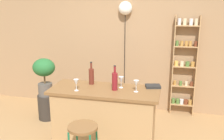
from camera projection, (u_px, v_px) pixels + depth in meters
The scene contains 14 objects.
back_wall at pixel (125, 39), 5.05m from camera, with size 6.40×0.10×2.80m, color #997551.
kitchen_counter at pixel (105, 119), 3.74m from camera, with size 1.54×0.64×0.93m.
bar_stool at pixel (83, 138), 3.16m from camera, with size 0.37×0.37×0.67m.
spice_shelf at pixel (184, 65), 4.79m from camera, with size 0.44×0.13×1.89m.
plant_stool at pixel (47, 107), 4.76m from camera, with size 0.31×0.31×0.46m, color #2D2823.
potted_plant at pixel (44, 73), 4.59m from camera, with size 0.40×0.36×0.69m.
bottle_spirits_clear at pixel (115, 78), 3.78m from camera, with size 0.07×0.07×0.27m.
bottle_wine_red at pixel (91, 76), 3.80m from camera, with size 0.08×0.08×0.34m.
bottle_sauce_amber at pixel (115, 81), 3.55m from camera, with size 0.08×0.08×0.35m.
wine_glass_left at pixel (76, 83), 3.53m from camera, with size 0.07×0.07×0.16m.
wine_glass_center at pixel (121, 80), 3.65m from camera, with size 0.07×0.07×0.16m.
wine_glass_right at pixel (136, 84), 3.48m from camera, with size 0.07×0.07×0.16m.
cookbook at pixel (153, 86), 3.68m from camera, with size 0.21×0.15×0.04m, color black.
pendant_globe_light at pixel (125, 9), 4.79m from camera, with size 0.26×0.26×2.13m.
Camera 1 is at (0.87, -3.01, 2.14)m, focal length 41.15 mm.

